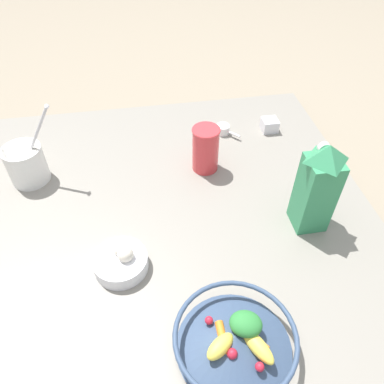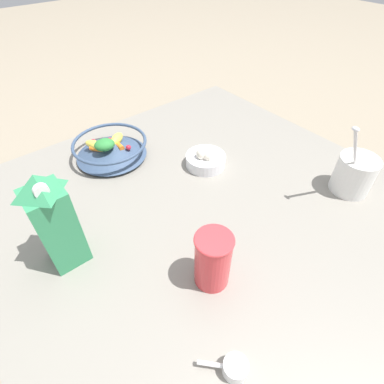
{
  "view_description": "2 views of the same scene",
  "coord_description": "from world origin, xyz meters",
  "px_view_note": "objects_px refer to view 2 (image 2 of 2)",
  "views": [
    {
      "loc": [
        0.04,
        0.64,
        0.76
      ],
      "look_at": [
        -0.07,
        -0.01,
        0.11
      ],
      "focal_mm": 35.0,
      "sensor_mm": 36.0,
      "label": 1
    },
    {
      "loc": [
        -0.39,
        -0.43,
        0.62
      ],
      "look_at": [
        -0.02,
        0.02,
        0.08
      ],
      "focal_mm": 28.0,
      "sensor_mm": 36.0,
      "label": 2
    }
  ],
  "objects_px": {
    "milk_carton": "(54,221)",
    "yogurt_tub": "(355,173)",
    "garlic_bowl": "(205,160)",
    "fruit_bowl": "(110,148)",
    "drinking_cup": "(213,259)"
  },
  "relations": [
    {
      "from": "milk_carton",
      "to": "yogurt_tub",
      "type": "relative_size",
      "value": 1.03
    },
    {
      "from": "yogurt_tub",
      "to": "garlic_bowl",
      "type": "bearing_deg",
      "value": 125.41
    },
    {
      "from": "fruit_bowl",
      "to": "milk_carton",
      "type": "bearing_deg",
      "value": -132.4
    },
    {
      "from": "yogurt_tub",
      "to": "garlic_bowl",
      "type": "xyz_separation_m",
      "value": [
        -0.24,
        0.34,
        -0.04
      ]
    },
    {
      "from": "drinking_cup",
      "to": "yogurt_tub",
      "type": "bearing_deg",
      "value": -3.82
    },
    {
      "from": "yogurt_tub",
      "to": "drinking_cup",
      "type": "xyz_separation_m",
      "value": [
        -0.5,
        0.03,
        0.01
      ]
    },
    {
      "from": "fruit_bowl",
      "to": "yogurt_tub",
      "type": "xyz_separation_m",
      "value": [
        0.45,
        -0.57,
        0.02
      ]
    },
    {
      "from": "fruit_bowl",
      "to": "yogurt_tub",
      "type": "bearing_deg",
      "value": -51.57
    },
    {
      "from": "drinking_cup",
      "to": "garlic_bowl",
      "type": "height_order",
      "value": "drinking_cup"
    },
    {
      "from": "milk_carton",
      "to": "fruit_bowl",
      "type": "bearing_deg",
      "value": 47.6
    },
    {
      "from": "fruit_bowl",
      "to": "yogurt_tub",
      "type": "relative_size",
      "value": 0.97
    },
    {
      "from": "milk_carton",
      "to": "drinking_cup",
      "type": "height_order",
      "value": "milk_carton"
    },
    {
      "from": "yogurt_tub",
      "to": "garlic_bowl",
      "type": "distance_m",
      "value": 0.42
    },
    {
      "from": "milk_carton",
      "to": "drinking_cup",
      "type": "xyz_separation_m",
      "value": [
        0.21,
        -0.25,
        -0.05
      ]
    },
    {
      "from": "fruit_bowl",
      "to": "drinking_cup",
      "type": "relative_size",
      "value": 1.7
    }
  ]
}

